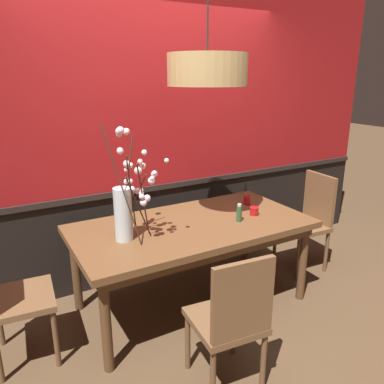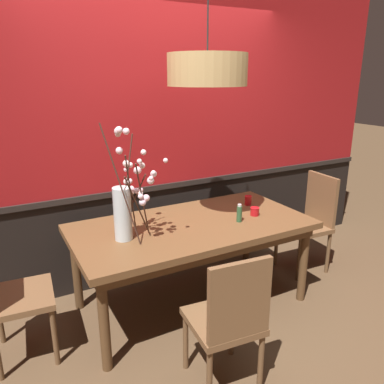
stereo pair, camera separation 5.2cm
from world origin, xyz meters
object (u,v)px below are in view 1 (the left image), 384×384
Objects in this scene: chair_near_side_left at (232,317)px; candle_holder_nearer_center at (254,211)px; candle_holder_nearer_edge at (247,200)px; chair_far_side_right at (170,212)px; chair_head_east_end at (309,218)px; vase_with_blossoms at (126,207)px; dining_table at (192,233)px; condiment_bottle at (239,213)px; chair_head_west_end at (8,292)px; pendant_lamp at (207,70)px; chair_far_side_left at (123,220)px.

candle_holder_nearer_center is (0.82, 0.83, 0.27)m from chair_near_side_left.
chair_near_side_left reaches higher than candle_holder_nearer_edge.
chair_head_east_end is at bearing -38.79° from chair_far_side_right.
candle_holder_nearer_center is at bearing 45.55° from chair_near_side_left.
candle_holder_nearer_edge is at bearing 167.83° from chair_head_east_end.
chair_head_east_end is 10.95× the size of candle_holder_nearer_edge.
chair_head_east_end is at bearing 1.53° from vase_with_blossoms.
dining_table is at bearing -105.14° from chair_far_side_right.
chair_far_side_right is at bearing 141.21° from chair_head_east_end.
condiment_bottle is at bearing -170.88° from chair_head_east_end.
condiment_bottle is (1.75, -0.17, 0.30)m from chair_head_west_end.
chair_head_west_end reaches higher than candle_holder_nearer_center.
candle_holder_nearer_edge is at bearing 49.25° from chair_near_side_left.
dining_table is 1.88× the size of pendant_lamp.
chair_head_east_end is 1.05m from condiment_bottle.
vase_with_blossoms is (-0.31, 0.89, 0.49)m from chair_near_side_left.
candle_holder_nearer_edge is at bearing 3.67° from chair_head_west_end.
chair_far_side_right is 0.53m from chair_far_side_left.
chair_head_west_end is at bearing 140.12° from chair_near_side_left.
condiment_bottle is at bearing -83.67° from chair_far_side_right.
candle_holder_nearer_edge is (1.24, 0.20, -0.21)m from vase_with_blossoms.
chair_far_side_left reaches higher than candle_holder_nearer_edge.
chair_far_side_right is at bearing 1.08° from chair_far_side_left.
candle_holder_nearer_center is (1.13, -0.05, -0.22)m from vase_with_blossoms.
chair_head_east_end is 0.95× the size of pendant_lamp.
pendant_lamp reaches higher than chair_far_side_right.
chair_near_side_left is 10.60× the size of candle_holder_nearer_edge.
chair_head_east_end is 1.42m from chair_far_side_right.
condiment_bottle is at bearing -5.61° from chair_head_west_end.
pendant_lamp is at bearing -2.48° from chair_head_west_end.
candle_holder_nearer_center is 0.52× the size of condiment_bottle.
candle_holder_nearer_center is (0.56, -0.09, 0.12)m from dining_table.
chair_head_east_end is 1.88m from pendant_lamp.
pendant_lamp is (0.39, -0.93, 1.41)m from chair_far_side_left.
chair_head_east_end is at bearing 30.23° from chair_near_side_left.
chair_far_side_left is at bearing 107.64° from dining_table.
vase_with_blossoms is (-0.28, -0.93, 0.47)m from chair_far_side_left.
chair_far_side_left is at bearing -178.92° from chair_far_side_right.
chair_head_east_end is 6.42× the size of condiment_bottle.
chair_far_side_left is 1.74m from pendant_lamp.
chair_far_side_left is 0.93× the size of pendant_lamp.
chair_near_side_left is at bearing -89.13° from chair_far_side_left.
chair_far_side_right is at bearing 120.20° from candle_holder_nearer_edge.
vase_with_blossoms reaches higher than candle_holder_nearer_center.
chair_head_west_end is (-1.39, 0.02, -0.14)m from dining_table.
chair_near_side_left is 0.99× the size of chair_far_side_left.
chair_near_side_left is 1.46m from candle_holder_nearer_edge.
chair_far_side_left is at bearing 38.06° from chair_head_west_end.
candle_holder_nearer_edge is 0.09× the size of pendant_lamp.
candle_holder_nearer_center is 0.27m from candle_holder_nearer_edge.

